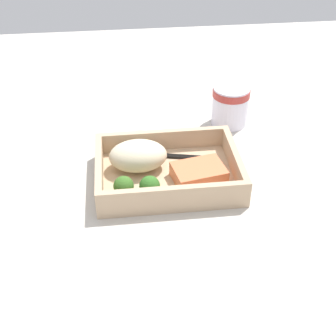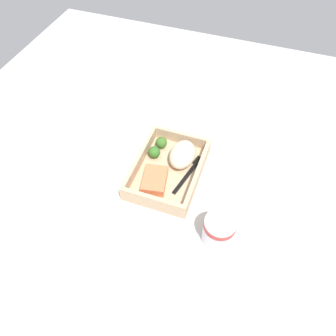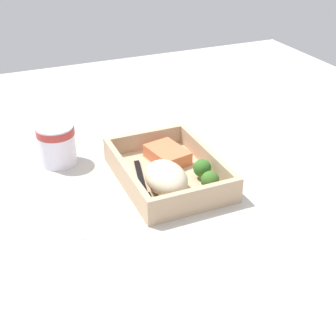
# 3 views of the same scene
# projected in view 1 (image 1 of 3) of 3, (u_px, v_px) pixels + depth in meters

# --- Properties ---
(ground_plane) EXTENTS (1.60, 1.60, 0.02)m
(ground_plane) POSITION_uv_depth(u_px,v_px,m) (168.00, 184.00, 0.88)
(ground_plane) COLOR beige
(takeout_tray) EXTENTS (0.26, 0.19, 0.01)m
(takeout_tray) POSITION_uv_depth(u_px,v_px,m) (168.00, 177.00, 0.87)
(takeout_tray) COLOR tan
(takeout_tray) RESTS_ON ground_plane
(tray_rim) EXTENTS (0.26, 0.19, 0.04)m
(tray_rim) POSITION_uv_depth(u_px,v_px,m) (168.00, 166.00, 0.85)
(tray_rim) COLOR tan
(tray_rim) RESTS_ON takeout_tray
(salmon_fillet) EXTENTS (0.10, 0.08, 0.03)m
(salmon_fillet) POSITION_uv_depth(u_px,v_px,m) (199.00, 173.00, 0.84)
(salmon_fillet) COLOR #E27347
(salmon_fillet) RESTS_ON takeout_tray
(mashed_potatoes) EXTENTS (0.11, 0.08, 0.06)m
(mashed_potatoes) POSITION_uv_depth(u_px,v_px,m) (138.00, 156.00, 0.87)
(mashed_potatoes) COLOR beige
(mashed_potatoes) RESTS_ON takeout_tray
(broccoli_floret_1) EXTENTS (0.04, 0.04, 0.04)m
(broccoli_floret_1) POSITION_uv_depth(u_px,v_px,m) (150.00, 186.00, 0.80)
(broccoli_floret_1) COLOR #789C5A
(broccoli_floret_1) RESTS_ON takeout_tray
(broccoli_floret_2) EXTENTS (0.04, 0.04, 0.04)m
(broccoli_floret_2) POSITION_uv_depth(u_px,v_px,m) (124.00, 186.00, 0.80)
(broccoli_floret_2) COLOR #87AF5E
(broccoli_floret_2) RESTS_ON takeout_tray
(fork) EXTENTS (0.16, 0.05, 0.00)m
(fork) POSITION_uv_depth(u_px,v_px,m) (156.00, 155.00, 0.91)
(fork) COLOR black
(fork) RESTS_ON takeout_tray
(paper_cup) EXTENTS (0.08, 0.08, 0.09)m
(paper_cup) POSITION_uv_depth(u_px,v_px,m) (230.00, 104.00, 1.01)
(paper_cup) COLOR white
(paper_cup) RESTS_ON ground_plane
(receipt_slip) EXTENTS (0.13, 0.17, 0.00)m
(receipt_slip) POSITION_uv_depth(u_px,v_px,m) (131.00, 112.00, 1.08)
(receipt_slip) COLOR white
(receipt_slip) RESTS_ON ground_plane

